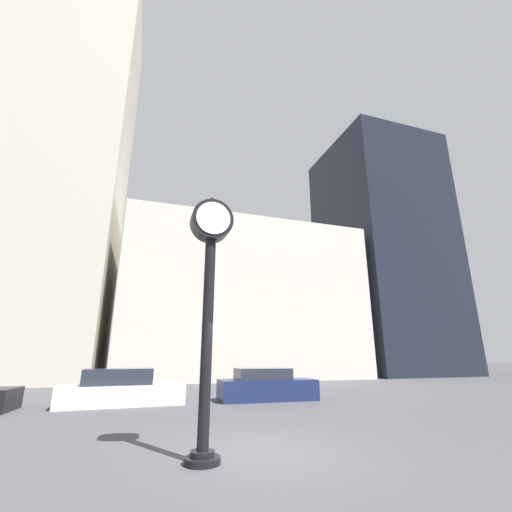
% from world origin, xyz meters
% --- Properties ---
extents(ground_plane, '(200.00, 200.00, 0.00)m').
position_xyz_m(ground_plane, '(0.00, 0.00, 0.00)').
color(ground_plane, '#424247').
extents(building_tall_tower, '(14.55, 12.00, 36.73)m').
position_xyz_m(building_tall_tower, '(-12.61, 24.00, 18.37)').
color(building_tall_tower, '#BCB29E').
rests_on(building_tall_tower, ground_plane).
extents(building_storefront_row, '(20.84, 12.00, 13.26)m').
position_xyz_m(building_storefront_row, '(6.05, 24.00, 6.63)').
color(building_storefront_row, beige).
rests_on(building_storefront_row, ground_plane).
extents(building_glass_modern, '(11.43, 12.00, 26.35)m').
position_xyz_m(building_glass_modern, '(23.16, 24.00, 13.18)').
color(building_glass_modern, black).
rests_on(building_glass_modern, ground_plane).
extents(street_clock, '(0.90, 0.67, 5.26)m').
position_xyz_m(street_clock, '(-1.25, -0.39, 3.36)').
color(street_clock, black).
rests_on(street_clock, ground_plane).
extents(car_white, '(4.76, 1.95, 1.39)m').
position_xyz_m(car_white, '(-3.03, 8.20, 0.58)').
color(car_white, silver).
rests_on(car_white, ground_plane).
extents(car_navy, '(4.32, 1.87, 1.34)m').
position_xyz_m(car_navy, '(2.99, 7.90, 0.57)').
color(car_navy, '#19234C').
rests_on(car_navy, ground_plane).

